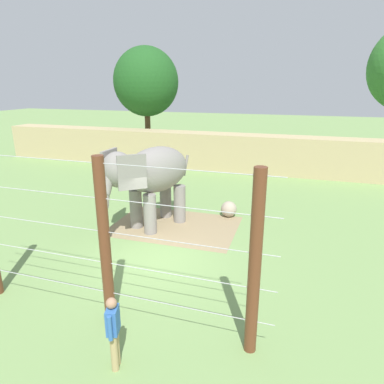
{
  "coord_description": "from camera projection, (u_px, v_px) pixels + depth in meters",
  "views": [
    {
      "loc": [
        4.27,
        -9.54,
        5.68
      ],
      "look_at": [
        0.11,
        3.39,
        1.4
      ],
      "focal_mm": 32.12,
      "sensor_mm": 36.0,
      "label": 1
    }
  ],
  "objects": [
    {
      "name": "embankment_wall",
      "position": [
        235.0,
        152.0,
        23.34
      ],
      "size": [
        36.0,
        1.8,
        2.47
      ],
      "primitive_type": "cube",
      "color": "tan",
      "rests_on": "ground"
    },
    {
      "name": "enrichment_ball",
      "position": [
        229.0,
        209.0,
        15.31
      ],
      "size": [
        0.7,
        0.7,
        0.7
      ],
      "primitive_type": "sphere",
      "color": "tan",
      "rests_on": "ground"
    },
    {
      "name": "elephant",
      "position": [
        151.0,
        175.0,
        13.67
      ],
      "size": [
        2.98,
        4.2,
        3.37
      ],
      "color": "gray",
      "rests_on": "ground"
    },
    {
      "name": "dirt_patch",
      "position": [
        175.0,
        226.0,
        14.38
      ],
      "size": [
        5.17,
        3.67,
        0.01
      ],
      "primitive_type": "cube",
      "rotation": [
        0.0,
        0.0,
        0.01
      ],
      "color": "#937F5B",
      "rests_on": "ground"
    },
    {
      "name": "ground_plane",
      "position": [
        158.0,
        260.0,
        11.62
      ],
      "size": [
        120.0,
        120.0,
        0.0
      ],
      "primitive_type": "plane",
      "color": "#759956"
    },
    {
      "name": "tree_far_left",
      "position": [
        146.0,
        82.0,
        26.44
      ],
      "size": [
        4.98,
        4.98,
        8.46
      ],
      "color": "brown",
      "rests_on": "ground"
    },
    {
      "name": "zookeeper",
      "position": [
        114.0,
        330.0,
        6.95
      ],
      "size": [
        0.33,
        0.57,
        1.67
      ],
      "color": "tan",
      "rests_on": "ground"
    },
    {
      "name": "cable_fence",
      "position": [
        103.0,
        242.0,
        8.11
      ],
      "size": [
        8.16,
        0.27,
        4.2
      ],
      "color": "brown",
      "rests_on": "ground"
    }
  ]
}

